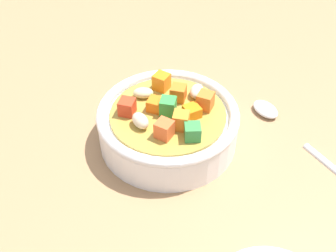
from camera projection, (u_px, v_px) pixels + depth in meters
ground_plane at (168, 147)px, 50.54cm from camera, size 140.00×140.00×2.00cm
soup_bowl_main at (168, 124)px, 48.16cm from camera, size 15.19×15.19×5.89cm
spoon at (304, 141)px, 49.07cm from camera, size 18.57×12.59×1.07cm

